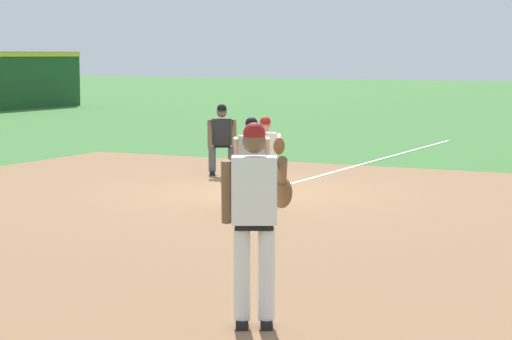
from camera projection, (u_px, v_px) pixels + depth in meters
ground_plane at (258, 193)px, 17.76m from camera, size 160.00×160.00×0.00m
infield_dirt_patch at (257, 238)px, 13.36m from camera, size 18.00×18.00×0.01m
foul_line_stripe at (376, 161)px, 23.18m from camera, size 12.23×0.10×0.00m
first_base_bag at (258, 191)px, 17.75m from camera, size 0.38×0.38×0.09m
baseball at (276, 207)px, 15.90m from camera, size 0.07×0.07×0.07m
pitcher at (256, 212)px, 8.89m from camera, size 0.83×0.59×1.86m
first_baseman at (266, 150)px, 18.16m from camera, size 0.84×0.99×1.34m
baserunner at (252, 158)px, 16.09m from camera, size 0.59×0.67×1.46m
umpire at (222, 137)px, 20.36m from camera, size 0.62×0.68×1.46m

